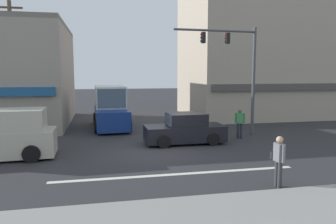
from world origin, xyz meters
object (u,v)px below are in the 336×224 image
at_px(utility_pole_near_left, 13,67).
at_px(sedan_crossing_center, 185,130).
at_px(utility_pole_far_right, 229,70).
at_px(van_parked_curbside, 1,136).
at_px(pedestrian_mid_crossing, 240,122).
at_px(traffic_light_mast, 238,63).
at_px(box_truck_waiting_far, 111,109).
at_px(pedestrian_foreground_with_bag, 279,158).

height_order(utility_pole_near_left, sedan_crossing_center, utility_pole_near_left).
height_order(utility_pole_far_right, van_parked_curbside, utility_pole_far_right).
bearing_deg(pedestrian_mid_crossing, traffic_light_mast, 76.74).
bearing_deg(box_truck_waiting_far, pedestrian_mid_crossing, -37.40).
xyz_separation_m(utility_pole_far_right, pedestrian_foreground_with_bag, (-4.61, -15.31, -2.91)).
height_order(traffic_light_mast, box_truck_waiting_far, traffic_light_mast).
bearing_deg(van_parked_curbside, traffic_light_mast, 12.87).
relative_size(utility_pole_near_left, utility_pole_far_right, 1.04).
bearing_deg(box_truck_waiting_far, utility_pole_near_left, -164.50).
bearing_deg(pedestrian_foreground_with_bag, utility_pole_far_right, 73.23).
xyz_separation_m(utility_pole_near_left, pedestrian_foreground_with_bag, (10.36, -11.24, -3.05)).
bearing_deg(pedestrian_mid_crossing, utility_pole_far_right, 71.88).
relative_size(traffic_light_mast, box_truck_waiting_far, 1.10).
bearing_deg(utility_pole_near_left, van_parked_curbside, -82.90).
distance_m(traffic_light_mast, box_truck_waiting_far, 8.85).
height_order(utility_pole_near_left, pedestrian_mid_crossing, utility_pole_near_left).
bearing_deg(van_parked_curbside, pedestrian_foreground_with_bag, -30.09).
relative_size(utility_pole_far_right, pedestrian_foreground_with_bag, 4.45).
height_order(utility_pole_near_left, traffic_light_mast, utility_pole_near_left).
bearing_deg(traffic_light_mast, pedestrian_foreground_with_bag, -105.15).
relative_size(utility_pole_near_left, sedan_crossing_center, 1.87).
height_order(utility_pole_near_left, van_parked_curbside, utility_pole_near_left).
xyz_separation_m(box_truck_waiting_far, pedestrian_foreground_with_bag, (4.80, -12.78, -0.30)).
bearing_deg(van_parked_curbside, utility_pole_near_left, 97.10).
xyz_separation_m(utility_pole_near_left, utility_pole_far_right, (14.98, 4.07, -0.13)).
height_order(traffic_light_mast, sedan_crossing_center, traffic_light_mast).
bearing_deg(utility_pole_far_right, pedestrian_foreground_with_bag, -106.77).
distance_m(box_truck_waiting_far, pedestrian_mid_crossing, 8.65).
height_order(utility_pole_far_right, traffic_light_mast, utility_pole_far_right).
bearing_deg(utility_pole_far_right, pedestrian_mid_crossing, -108.12).
height_order(traffic_light_mast, van_parked_curbside, traffic_light_mast).
height_order(traffic_light_mast, pedestrian_foreground_with_bag, traffic_light_mast).
height_order(box_truck_waiting_far, van_parked_curbside, box_truck_waiting_far).
distance_m(van_parked_curbside, pedestrian_foreground_with_bag, 11.17).
bearing_deg(pedestrian_foreground_with_bag, utility_pole_near_left, 132.68).
bearing_deg(utility_pole_near_left, traffic_light_mast, -13.03).
bearing_deg(van_parked_curbside, pedestrian_mid_crossing, 9.35).
distance_m(traffic_light_mast, pedestrian_foreground_with_bag, 9.20).
xyz_separation_m(traffic_light_mast, sedan_crossing_center, (-3.48, -1.35, -3.46)).
bearing_deg(sedan_crossing_center, pedestrian_foreground_with_bag, -80.01).
distance_m(sedan_crossing_center, van_parked_curbside, 8.55).
bearing_deg(pedestrian_foreground_with_bag, pedestrian_mid_crossing, 74.65).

